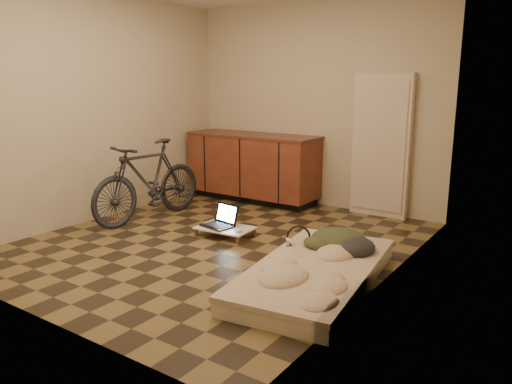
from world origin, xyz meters
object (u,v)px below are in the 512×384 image
Objects in this scene: bicycle at (148,177)px; lap_desk at (225,228)px; futon at (315,273)px; laptop at (221,221)px.

lap_desk is at bearing 4.00° from bicycle.
bicycle is 0.83× the size of futon.
futon is 3.19× the size of lap_desk.
lap_desk is 1.66× the size of laptop.
bicycle is 2.60m from futon.
bicycle reaches higher than lap_desk.
lap_desk is at bearing -4.67° from laptop.
futon reaches higher than lap_desk.
bicycle is at bearing 159.87° from futon.
laptop is at bearing 5.04° from bicycle.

